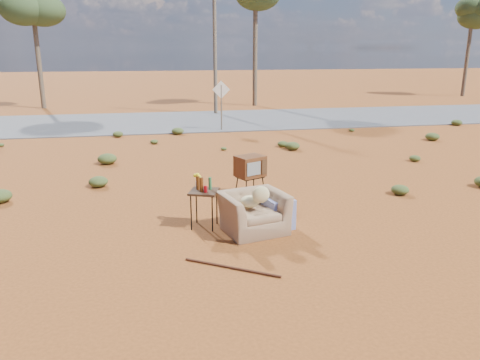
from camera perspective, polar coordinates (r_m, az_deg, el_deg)
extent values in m
plane|color=brown|center=(9.32, -0.39, -6.59)|extent=(140.00, 140.00, 0.00)
cube|color=#565659|center=(23.80, -6.94, 7.15)|extent=(140.00, 7.00, 0.04)
imported|color=#89684A|center=(9.28, 1.67, -3.20)|extent=(1.37, 1.06, 1.07)
ellipsoid|color=#CDBD7D|center=(9.28, 1.20, -2.63)|extent=(0.38, 0.38, 0.23)
ellipsoid|color=#CDBD7D|center=(9.04, 2.57, -1.79)|extent=(0.34, 0.17, 0.34)
cube|color=navy|center=(9.69, 4.38, -3.78)|extent=(0.68, 0.89, 0.62)
cube|color=black|center=(11.39, 1.24, 0.40)|extent=(0.71, 0.64, 0.03)
cylinder|color=black|center=(11.16, 0.76, -1.35)|extent=(0.04, 0.04, 0.53)
cylinder|color=black|center=(11.46, 2.91, -0.89)|extent=(0.04, 0.04, 0.53)
cylinder|color=black|center=(11.48, -0.45, -0.85)|extent=(0.04, 0.04, 0.53)
cylinder|color=black|center=(11.78, 1.68, -0.42)|extent=(0.04, 0.04, 0.53)
cube|color=#5F2D17|center=(11.32, 1.25, 1.71)|extent=(0.80, 0.73, 0.51)
cube|color=slate|center=(11.07, 1.69, 1.37)|extent=(0.36, 0.18, 0.32)
cube|color=#472D19|center=(11.25, 2.97, 1.60)|extent=(0.14, 0.08, 0.36)
cube|color=#351E13|center=(9.46, -4.44, -1.42)|extent=(0.69, 0.69, 0.04)
cylinder|color=black|center=(9.43, -5.98, -3.94)|extent=(0.03, 0.03, 0.76)
cylinder|color=black|center=(9.33, -3.40, -4.10)|extent=(0.03, 0.03, 0.76)
cylinder|color=black|center=(9.83, -5.33, -3.10)|extent=(0.03, 0.03, 0.76)
cylinder|color=black|center=(9.73, -2.85, -3.24)|extent=(0.03, 0.03, 0.76)
cylinder|color=#50260D|center=(9.49, -5.15, -0.34)|extent=(0.08, 0.08, 0.28)
cylinder|color=#50260D|center=(9.33, -4.71, -0.55)|extent=(0.07, 0.07, 0.30)
cylinder|color=#295F32|center=(9.49, -3.67, -0.38)|extent=(0.07, 0.07, 0.26)
cylinder|color=#B40E19|center=(9.31, -4.21, -1.09)|extent=(0.07, 0.07, 0.14)
cylinder|color=silver|center=(9.62, -5.17, -0.53)|extent=(0.09, 0.09, 0.15)
ellipsoid|color=yellow|center=(9.57, -5.19, 0.42)|extent=(0.17, 0.17, 0.13)
cylinder|color=#4E2814|center=(7.93, -1.01, -10.63)|extent=(1.47, 0.98, 0.05)
cylinder|color=brown|center=(20.86, -2.29, 8.76)|extent=(0.06, 0.06, 2.00)
cube|color=silver|center=(20.78, -2.31, 10.95)|extent=(0.78, 0.04, 0.78)
cylinder|color=brown|center=(31.16, -23.37, 13.54)|extent=(0.28, 0.28, 6.00)
ellipsoid|color=#354C27|center=(31.22, -23.89, 18.10)|extent=(3.20, 3.20, 2.20)
cylinder|color=brown|center=(30.20, 1.86, 15.69)|extent=(0.28, 0.28, 7.00)
cylinder|color=brown|center=(40.12, 26.02, 13.83)|extent=(0.28, 0.28, 6.50)
ellipsoid|color=#354C27|center=(40.19, 26.51, 17.72)|extent=(3.20, 3.20, 2.20)
cylinder|color=brown|center=(26.23, -3.09, 16.75)|extent=(0.20, 0.20, 8.00)
ellipsoid|color=#455324|center=(12.52, -27.25, -1.75)|extent=(0.56, 0.56, 0.31)
ellipsoid|color=#455324|center=(12.41, 18.92, -1.13)|extent=(0.44, 0.44, 0.24)
ellipsoid|color=#455324|center=(15.43, -15.89, 2.51)|extent=(0.60, 0.60, 0.33)
ellipsoid|color=#455324|center=(16.22, 20.54, 2.50)|extent=(0.36, 0.36, 0.20)
ellipsoid|color=#455324|center=(17.49, 5.24, 4.38)|extent=(0.40, 0.40, 0.22)
ellipsoid|color=#455324|center=(18.31, -10.43, 4.62)|extent=(0.30, 0.30, 0.17)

